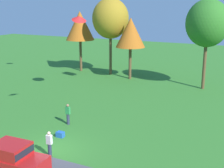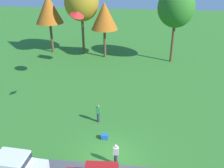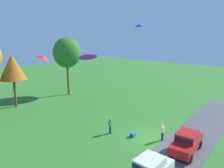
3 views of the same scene
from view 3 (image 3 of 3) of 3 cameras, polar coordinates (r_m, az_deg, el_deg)
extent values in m
plane|color=#337528|center=(23.24, 10.95, -14.12)|extent=(120.00, 120.00, 0.00)
cube|color=#4C4C51|center=(22.19, 18.07, -15.83)|extent=(36.00, 4.40, 0.06)
cube|color=white|center=(16.64, 9.81, -19.66)|extent=(2.11, 1.78, 0.70)
cube|color=#19232D|center=(16.64, 9.81, -19.66)|extent=(2.15, 1.75, 0.38)
cylinder|color=black|center=(18.64, 9.81, -19.96)|extent=(0.70, 0.29, 0.68)
cube|color=red|center=(21.44, 18.82, -14.62)|extent=(4.48, 2.00, 0.80)
cube|color=red|center=(21.20, 19.05, -12.71)|extent=(2.07, 1.73, 0.70)
cube|color=#19232D|center=(21.20, 19.05, -12.71)|extent=(2.11, 1.70, 0.38)
cylinder|color=black|center=(20.17, 19.82, -17.86)|extent=(0.69, 0.27, 0.68)
cylinder|color=black|center=(20.60, 15.07, -16.82)|extent=(0.69, 0.27, 0.68)
cylinder|color=black|center=(22.74, 22.03, -14.38)|extent=(0.69, 0.27, 0.68)
cylinder|color=black|center=(23.12, 17.82, -13.56)|extent=(0.69, 0.27, 0.68)
cylinder|color=#2D334C|center=(23.09, 13.01, -13.18)|extent=(0.24, 0.24, 0.88)
cube|color=white|center=(22.78, 13.11, -11.51)|extent=(0.36, 0.22, 0.60)
sphere|color=beige|center=(22.61, 13.16, -10.54)|extent=(0.22, 0.22, 0.22)
cylinder|color=#2D334C|center=(23.96, -0.47, -11.84)|extent=(0.24, 0.24, 0.88)
cube|color=#2D8E47|center=(23.66, -0.47, -10.21)|extent=(0.36, 0.22, 0.60)
sphere|color=#9E7051|center=(23.50, -0.47, -9.27)|extent=(0.22, 0.22, 0.22)
cylinder|color=brown|center=(34.96, -24.00, -2.20)|extent=(0.36, 0.36, 4.09)
cone|color=#B25B19|center=(34.23, -24.59, 4.09)|extent=(3.68, 3.68, 3.68)
cylinder|color=brown|center=(39.24, -11.40, 1.08)|extent=(0.36, 0.36, 5.25)
ellipsoid|color=#2D7023|center=(38.57, -11.71, 8.01)|extent=(4.73, 4.73, 5.20)
cube|color=blue|center=(23.47, 5.46, -13.10)|extent=(0.56, 0.40, 0.40)
cone|color=red|center=(24.95, -17.56, 6.79)|extent=(2.09, 2.08, 0.94)
pyramid|color=blue|center=(23.15, 6.93, 15.05)|extent=(1.02, 1.08, 0.48)
cone|color=purple|center=(13.45, -6.42, 7.59)|extent=(1.62, 1.62, 0.74)
camera|label=1|loc=(31.08, 49.87, 6.68)|focal=50.00mm
camera|label=2|loc=(21.15, 55.77, 15.07)|focal=42.00mm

